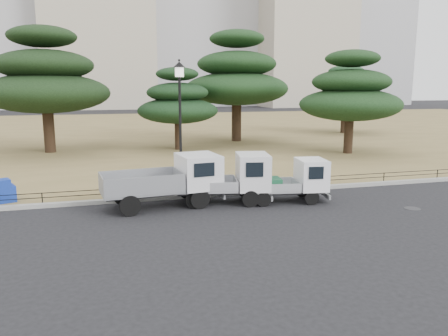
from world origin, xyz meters
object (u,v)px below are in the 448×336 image
object	(u,v)px
truck_kei_front	(230,179)
truck_kei_rear	(292,181)
truck_large	(169,179)
street_lamp	(180,106)

from	to	relation	value
truck_kei_front	truck_kei_rear	distance (m)	2.46
truck_large	street_lamp	distance (m)	3.08
truck_kei_front	street_lamp	xyz separation A→B (m)	(-1.69, 1.45, 2.81)
truck_large	truck_kei_rear	size ratio (longest dim) A/B	1.36
truck_large	truck_kei_front	distance (m)	2.39
truck_kei_front	street_lamp	world-z (taller)	street_lamp
truck_kei_front	street_lamp	size ratio (longest dim) A/B	0.72
truck_kei_front	truck_kei_rear	xyz separation A→B (m)	(2.42, -0.46, -0.12)
truck_kei_rear	street_lamp	bearing A→B (deg)	162.94
truck_kei_rear	street_lamp	xyz separation A→B (m)	(-4.11, 1.91, 2.93)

